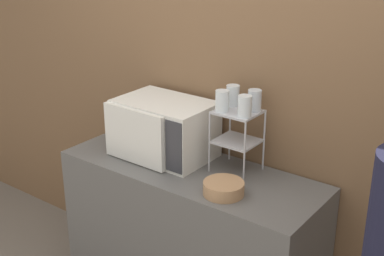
{
  "coord_description": "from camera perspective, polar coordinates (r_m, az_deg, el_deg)",
  "views": [
    {
      "loc": [
        1.6,
        -1.85,
        2.21
      ],
      "look_at": [
        -0.01,
        0.31,
        1.15
      ],
      "focal_mm": 50.0,
      "sensor_mm": 36.0,
      "label": 1
    }
  ],
  "objects": [
    {
      "name": "wall_back",
      "position": [
        3.06,
        3.44,
        4.11
      ],
      "size": [
        8.0,
        0.06,
        2.6
      ],
      "color": "brown",
      "rests_on": "ground_plane"
    },
    {
      "name": "counter",
      "position": [
        3.18,
        -0.15,
        -11.86
      ],
      "size": [
        1.51,
        0.56,
        0.92
      ],
      "color": "#595654",
      "rests_on": "ground_plane"
    },
    {
      "name": "microwave",
      "position": [
        3.06,
        -3.09,
        -0.08
      ],
      "size": [
        0.54,
        0.4,
        0.33
      ],
      "color": "silver",
      "rests_on": "counter"
    },
    {
      "name": "dish_rack",
      "position": [
        2.85,
        4.85,
        -0.05
      ],
      "size": [
        0.23,
        0.21,
        0.35
      ],
      "color": "#B2B2B7",
      "rests_on": "counter"
    },
    {
      "name": "glass_front_left",
      "position": [
        2.79,
        3.24,
        2.91
      ],
      "size": [
        0.07,
        0.07,
        0.11
      ],
      "color": "silver",
      "rests_on": "dish_rack"
    },
    {
      "name": "glass_back_right",
      "position": [
        2.81,
        6.69,
        2.95
      ],
      "size": [
        0.07,
        0.07,
        0.11
      ],
      "color": "silver",
      "rests_on": "dish_rack"
    },
    {
      "name": "glass_front_right",
      "position": [
        2.72,
        5.65,
        2.33
      ],
      "size": [
        0.07,
        0.07,
        0.11
      ],
      "color": "silver",
      "rests_on": "dish_rack"
    },
    {
      "name": "glass_back_left",
      "position": [
        2.88,
        4.38,
        3.49
      ],
      "size": [
        0.07,
        0.07,
        0.11
      ],
      "color": "silver",
      "rests_on": "dish_rack"
    },
    {
      "name": "bowl",
      "position": [
        2.69,
        3.4,
        -6.44
      ],
      "size": [
        0.21,
        0.21,
        0.07
      ],
      "color": "#AD7F56",
      "rests_on": "counter"
    }
  ]
}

